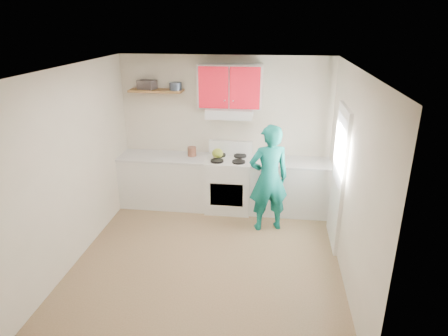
# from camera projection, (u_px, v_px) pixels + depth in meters

# --- Properties ---
(floor) EXTENTS (3.80, 3.80, 0.00)m
(floor) POSITION_uv_depth(u_px,v_px,m) (208.00, 258.00, 5.51)
(floor) COLOR brown
(floor) RESTS_ON ground
(ceiling) EXTENTS (3.60, 3.80, 0.04)m
(ceiling) POSITION_uv_depth(u_px,v_px,m) (205.00, 68.00, 4.58)
(ceiling) COLOR white
(ceiling) RESTS_ON floor
(back_wall) EXTENTS (3.60, 0.04, 2.60)m
(back_wall) POSITION_uv_depth(u_px,v_px,m) (225.00, 132.00, 6.80)
(back_wall) COLOR beige
(back_wall) RESTS_ON floor
(front_wall) EXTENTS (3.60, 0.04, 2.60)m
(front_wall) POSITION_uv_depth(u_px,v_px,m) (169.00, 254.00, 3.28)
(front_wall) COLOR beige
(front_wall) RESTS_ON floor
(left_wall) EXTENTS (0.04, 3.80, 2.60)m
(left_wall) POSITION_uv_depth(u_px,v_px,m) (75.00, 165.00, 5.26)
(left_wall) COLOR beige
(left_wall) RESTS_ON floor
(right_wall) EXTENTS (0.04, 3.80, 2.60)m
(right_wall) POSITION_uv_depth(u_px,v_px,m) (351.00, 179.00, 4.83)
(right_wall) COLOR beige
(right_wall) RESTS_ON floor
(door) EXTENTS (0.05, 0.85, 2.05)m
(door) POSITION_uv_depth(u_px,v_px,m) (338.00, 178.00, 5.58)
(door) COLOR white
(door) RESTS_ON floor
(door_glass) EXTENTS (0.01, 0.55, 0.95)m
(door_glass) POSITION_uv_depth(u_px,v_px,m) (339.00, 149.00, 5.43)
(door_glass) COLOR white
(door_glass) RESTS_ON door
(counter_left) EXTENTS (1.52, 0.60, 0.90)m
(counter_left) POSITION_uv_depth(u_px,v_px,m) (165.00, 181.00, 6.95)
(counter_left) COLOR silver
(counter_left) RESTS_ON floor
(counter_right) EXTENTS (1.32, 0.60, 0.90)m
(counter_right) POSITION_uv_depth(u_px,v_px,m) (289.00, 187.00, 6.69)
(counter_right) COLOR silver
(counter_right) RESTS_ON floor
(stove) EXTENTS (0.76, 0.65, 0.92)m
(stove) POSITION_uv_depth(u_px,v_px,m) (229.00, 184.00, 6.79)
(stove) COLOR white
(stove) RESTS_ON floor
(range_hood) EXTENTS (0.76, 0.44, 0.15)m
(range_hood) POSITION_uv_depth(u_px,v_px,m) (230.00, 113.00, 6.45)
(range_hood) COLOR silver
(range_hood) RESTS_ON back_wall
(upper_cabinets) EXTENTS (1.02, 0.33, 0.70)m
(upper_cabinets) POSITION_uv_depth(u_px,v_px,m) (230.00, 86.00, 6.35)
(upper_cabinets) COLOR red
(upper_cabinets) RESTS_ON back_wall
(shelf) EXTENTS (0.90, 0.30, 0.04)m
(shelf) POSITION_uv_depth(u_px,v_px,m) (156.00, 91.00, 6.54)
(shelf) COLOR brown
(shelf) RESTS_ON back_wall
(books) EXTENTS (0.33, 0.28, 0.15)m
(books) POSITION_uv_depth(u_px,v_px,m) (147.00, 85.00, 6.56)
(books) COLOR #433B3D
(books) RESTS_ON shelf
(tin) EXTENTS (0.26, 0.26, 0.13)m
(tin) POSITION_uv_depth(u_px,v_px,m) (176.00, 86.00, 6.47)
(tin) COLOR #333D4C
(tin) RESTS_ON shelf
(kettle) EXTENTS (0.24, 0.24, 0.16)m
(kettle) POSITION_uv_depth(u_px,v_px,m) (218.00, 153.00, 6.66)
(kettle) COLOR olive
(kettle) RESTS_ON stove
(crock) EXTENTS (0.20, 0.20, 0.18)m
(crock) POSITION_uv_depth(u_px,v_px,m) (192.00, 152.00, 6.76)
(crock) COLOR brown
(crock) RESTS_ON counter_left
(cutting_board) EXTENTS (0.31, 0.23, 0.02)m
(cutting_board) POSITION_uv_depth(u_px,v_px,m) (280.00, 163.00, 6.46)
(cutting_board) COLOR olive
(cutting_board) RESTS_ON counter_right
(silicone_mat) EXTENTS (0.29, 0.25, 0.01)m
(silicone_mat) POSITION_uv_depth(u_px,v_px,m) (315.00, 163.00, 6.51)
(silicone_mat) COLOR red
(silicone_mat) RESTS_ON counter_right
(person) EXTENTS (0.72, 0.58, 1.71)m
(person) POSITION_uv_depth(u_px,v_px,m) (269.00, 179.00, 5.99)
(person) COLOR #0B645B
(person) RESTS_ON floor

